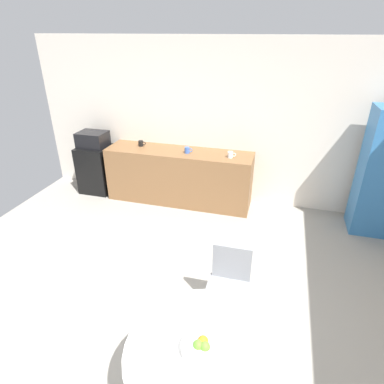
% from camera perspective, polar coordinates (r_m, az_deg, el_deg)
% --- Properties ---
extents(ground_plane, '(6.00, 6.00, 0.00)m').
position_cam_1_polar(ground_plane, '(3.55, -8.93, -22.29)').
color(ground_plane, '#9E998E').
extents(wall_back, '(6.00, 0.10, 2.60)m').
position_cam_1_polar(wall_back, '(5.36, 3.23, 12.06)').
color(wall_back, silver).
rests_on(wall_back, ground_plane).
extents(counter_block, '(2.41, 0.60, 0.90)m').
position_cam_1_polar(counter_block, '(5.43, -2.30, 2.77)').
color(counter_block, brown).
rests_on(counter_block, ground_plane).
extents(mini_fridge, '(0.54, 0.54, 0.83)m').
position_cam_1_polar(mini_fridge, '(6.07, -16.45, 3.98)').
color(mini_fridge, black).
rests_on(mini_fridge, ground_plane).
extents(microwave, '(0.48, 0.38, 0.26)m').
position_cam_1_polar(microwave, '(5.89, -17.14, 8.87)').
color(microwave, black).
rests_on(microwave, mini_fridge).
extents(locker_cabinet, '(0.60, 0.50, 1.80)m').
position_cam_1_polar(locker_cabinet, '(5.15, 30.76, 2.86)').
color(locker_cabinet, '#3372B2').
rests_on(locker_cabinet, ground_plane).
extents(round_table, '(1.14, 1.14, 0.75)m').
position_cam_1_polar(round_table, '(2.51, 2.86, -27.98)').
color(round_table, silver).
rests_on(round_table, ground_plane).
extents(chair_gray, '(0.43, 0.43, 0.83)m').
position_cam_1_polar(chair_gray, '(3.24, 6.69, -14.85)').
color(chair_gray, silver).
rests_on(chair_gray, ground_plane).
extents(fruit_bowl, '(0.24, 0.24, 0.11)m').
position_cam_1_polar(fruit_bowl, '(2.36, 1.38, -25.76)').
color(fruit_bowl, silver).
rests_on(fruit_bowl, round_table).
extents(mug_white, '(0.13, 0.08, 0.09)m').
position_cam_1_polar(mug_white, '(5.55, -9.00, 8.49)').
color(mug_white, black).
rests_on(mug_white, counter_block).
extents(mug_green, '(0.13, 0.08, 0.09)m').
position_cam_1_polar(mug_green, '(5.00, 6.83, 6.57)').
color(mug_green, white).
rests_on(mug_green, counter_block).
extents(mug_red, '(0.13, 0.08, 0.09)m').
position_cam_1_polar(mug_red, '(5.16, -0.83, 7.41)').
color(mug_red, '#3F66BF').
rests_on(mug_red, counter_block).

